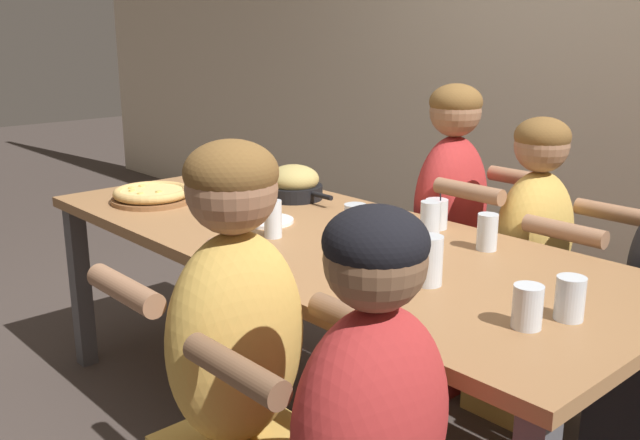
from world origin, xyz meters
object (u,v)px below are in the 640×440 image
at_px(empty_plate_a, 398,253).
at_px(drinking_glass_h, 211,176).
at_px(diner_far_midright, 531,283).
at_px(skillet_bowl, 294,184).
at_px(drinking_glass_d, 527,309).
at_px(drinking_glass_c, 430,224).
at_px(diner_near_midright, 238,403).
at_px(empty_plate_b, 267,221).
at_px(pizza_board_main, 152,195).
at_px(drinking_glass_f, 355,219).
at_px(drinking_glass_a, 570,298).
at_px(drinking_glass_b, 428,263).
at_px(diner_far_center, 449,247).
at_px(drinking_glass_e, 487,234).
at_px(cocktail_glass_blue, 436,215).
at_px(drinking_glass_g, 273,221).

xyz_separation_m(empty_plate_a, drinking_glass_h, (-1.19, 0.11, 0.04)).
bearing_deg(diner_far_midright, drinking_glass_h, -66.86).
bearing_deg(skillet_bowl, drinking_glass_d, -17.42).
bearing_deg(drinking_glass_c, skillet_bowl, 176.16).
height_order(drinking_glass_c, diner_near_midright, diner_near_midright).
distance_m(empty_plate_b, drinking_glass_h, 0.65).
height_order(drinking_glass_h, diner_near_midright, diner_near_midright).
height_order(pizza_board_main, drinking_glass_c, drinking_glass_c).
relative_size(drinking_glass_d, drinking_glass_f, 1.04).
distance_m(drinking_glass_a, drinking_glass_b, 0.39).
bearing_deg(drinking_glass_f, diner_far_center, 93.45).
xyz_separation_m(pizza_board_main, empty_plate_b, (0.56, 0.15, -0.02)).
bearing_deg(drinking_glass_f, pizza_board_main, -161.34).
distance_m(pizza_board_main, diner_far_center, 1.22).
distance_m(diner_near_midright, diner_far_center, 1.42).
bearing_deg(diner_near_midright, drinking_glass_e, -1.88).
bearing_deg(drinking_glass_b, diner_far_center, 123.66).
height_order(cocktail_glass_blue, drinking_glass_h, cocktail_glass_blue).
xyz_separation_m(empty_plate_b, drinking_glass_d, (1.14, -0.12, 0.04)).
xyz_separation_m(empty_plate_a, drinking_glass_f, (-0.26, 0.07, 0.04)).
bearing_deg(drinking_glass_b, empty_plate_a, 149.61).
bearing_deg(drinking_glass_d, pizza_board_main, -178.86).
xyz_separation_m(drinking_glass_a, drinking_glass_e, (-0.46, 0.32, -0.00)).
xyz_separation_m(drinking_glass_h, diner_far_center, (0.89, 0.55, -0.24)).
relative_size(cocktail_glass_blue, drinking_glass_c, 0.97).
bearing_deg(skillet_bowl, cocktail_glass_blue, 7.15).
relative_size(skillet_bowl, cocktail_glass_blue, 2.65).
xyz_separation_m(drinking_glass_c, drinking_glass_f, (-0.23, -0.12, -0.01)).
bearing_deg(drinking_glass_e, drinking_glass_g, -143.60).
height_order(empty_plate_b, diner_far_center, diner_far_center).
relative_size(drinking_glass_b, drinking_glass_f, 1.36).
xyz_separation_m(drinking_glass_e, diner_far_center, (-0.45, 0.40, -0.24)).
distance_m(drinking_glass_e, drinking_glass_h, 1.35).
height_order(empty_plate_b, drinking_glass_h, drinking_glass_h).
distance_m(drinking_glass_a, drinking_glass_h, 1.81).
relative_size(drinking_glass_a, diner_far_center, 0.09).
relative_size(pizza_board_main, drinking_glass_a, 3.00).
relative_size(empty_plate_a, empty_plate_b, 1.04).
xyz_separation_m(drinking_glass_d, drinking_glass_g, (-0.98, 0.02, 0.01)).
distance_m(drinking_glass_b, drinking_glass_g, 0.64).
bearing_deg(skillet_bowl, drinking_glass_e, 0.65).
relative_size(pizza_board_main, cocktail_glass_blue, 2.49).
bearing_deg(diner_far_midright, drinking_glass_c, -13.85).
xyz_separation_m(pizza_board_main, drinking_glass_b, (1.35, 0.09, 0.03)).
distance_m(drinking_glass_d, drinking_glass_g, 0.98).
relative_size(empty_plate_a, drinking_glass_f, 1.96).
relative_size(pizza_board_main, drinking_glass_c, 2.43).
distance_m(empty_plate_a, drinking_glass_e, 0.30).
bearing_deg(drinking_glass_e, pizza_board_main, -159.85).
height_order(drinking_glass_c, diner_far_center, diner_far_center).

